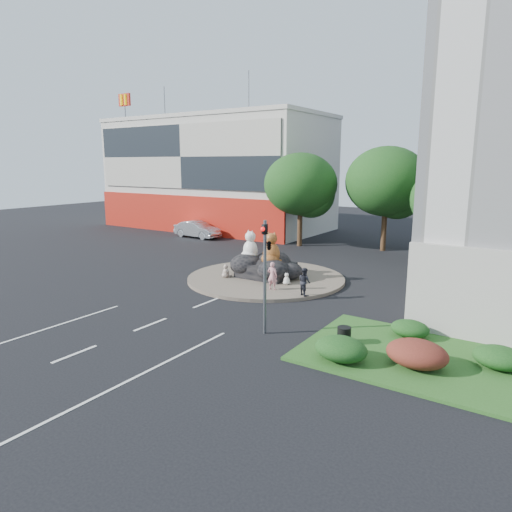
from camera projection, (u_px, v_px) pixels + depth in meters
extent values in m
plane|color=black|center=(151.00, 325.00, 21.11)|extent=(120.00, 120.00, 0.00)
cylinder|color=brown|center=(266.00, 278.00, 29.26)|extent=(10.00, 10.00, 0.20)
cube|color=beige|center=(218.00, 175.00, 52.52)|extent=(25.00, 12.00, 12.00)
cube|color=#A91B0F|center=(183.00, 214.00, 48.38)|extent=(25.00, 0.30, 4.00)
cube|color=#B2AD9E|center=(181.00, 157.00, 47.14)|extent=(24.00, 0.15, 6.50)
cube|color=beige|center=(217.00, 119.00, 51.28)|extent=(25.20, 12.20, 0.40)
cylinder|color=#595B60|center=(165.00, 104.00, 55.18)|extent=(0.10, 0.10, 4.00)
cylinder|color=#595B60|center=(249.00, 94.00, 50.75)|extent=(0.10, 0.10, 5.00)
cube|color=#A91B0F|center=(125.00, 100.00, 53.23)|extent=(1.80, 0.25, 1.40)
cube|color=#254E1A|center=(437.00, 362.00, 17.05)|extent=(10.00, 6.00, 0.12)
cylinder|color=#382314|center=(300.00, 225.00, 40.87)|extent=(0.44, 0.44, 3.74)
ellipsoid|color=#123B13|center=(301.00, 184.00, 40.14)|extent=(6.46, 6.46, 5.49)
sphere|color=#123B13|center=(311.00, 194.00, 40.28)|extent=(4.25, 4.25, 4.25)
sphere|color=#123B13|center=(292.00, 191.00, 40.39)|extent=(3.74, 3.74, 3.74)
cylinder|color=#382314|center=(384.00, 228.00, 38.69)|extent=(0.44, 0.44, 3.96)
ellipsoid|color=#123B13|center=(387.00, 181.00, 37.91)|extent=(6.84, 6.84, 5.81)
sphere|color=#123B13|center=(397.00, 192.00, 38.07)|extent=(4.50, 4.50, 4.50)
sphere|color=#123B13|center=(377.00, 189.00, 38.17)|extent=(3.96, 3.96, 3.96)
cylinder|color=#382314|center=(449.00, 245.00, 32.24)|extent=(0.44, 0.44, 3.30)
ellipsoid|color=#123B13|center=(453.00, 199.00, 31.59)|extent=(5.70, 5.70, 4.84)
sphere|color=#123B13|center=(466.00, 210.00, 31.72)|extent=(3.75, 3.75, 3.75)
sphere|color=#123B13|center=(441.00, 207.00, 31.83)|extent=(3.30, 3.30, 3.30)
ellipsoid|color=#123B13|center=(341.00, 349.00, 16.94)|extent=(2.00, 1.60, 0.90)
ellipsoid|color=#552116|center=(417.00, 354.00, 16.39)|extent=(2.20, 1.76, 0.99)
ellipsoid|color=#123B13|center=(499.00, 358.00, 16.28)|extent=(1.80, 1.44, 0.81)
ellipsoid|color=#123B13|center=(410.00, 329.00, 19.25)|extent=(1.60, 1.28, 0.72)
cylinder|color=#595B60|center=(265.00, 278.00, 19.54)|extent=(0.14, 0.14, 5.00)
imported|color=black|center=(265.00, 239.00, 19.20)|extent=(0.21, 0.26, 1.30)
imported|color=black|center=(269.00, 244.00, 19.13)|extent=(0.26, 1.24, 0.50)
sphere|color=red|center=(263.00, 229.00, 18.96)|extent=(0.18, 0.18, 0.18)
cylinder|color=#595B60|center=(494.00, 242.00, 19.80)|extent=(0.18, 0.18, 8.00)
cylinder|color=#595B60|center=(478.00, 147.00, 19.54)|extent=(2.00, 0.12, 0.12)
cube|color=silver|center=(453.00, 150.00, 20.11)|extent=(0.50, 0.22, 0.12)
imported|color=#D0868C|center=(272.00, 276.00, 26.11)|extent=(0.63, 0.45, 1.62)
imported|color=#21222A|center=(304.00, 282.00, 24.98)|extent=(0.95, 0.88, 1.55)
imported|color=#B7BCC0|center=(197.00, 229.00, 45.65)|extent=(5.15, 2.04, 1.67)
cylinder|color=black|center=(344.00, 335.00, 18.61)|extent=(0.63, 0.63, 0.67)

